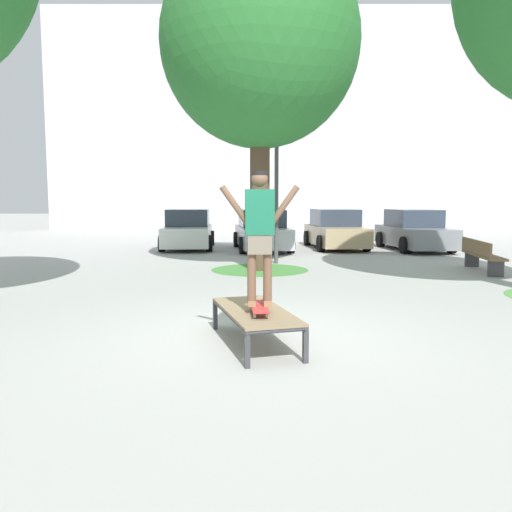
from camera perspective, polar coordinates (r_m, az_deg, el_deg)
ground_plane at (r=7.33m, az=0.49°, el=-8.73°), size 120.00×120.00×0.00m
building_facade at (r=34.43m, az=5.60°, el=14.17°), size 31.83×4.00×13.28m
skate_box at (r=6.83m, az=-0.02°, el=-6.28°), size 1.25×2.03×0.46m
skateboard at (r=6.61m, az=0.47°, el=-5.62°), size 0.24×0.81×0.09m
skater at (r=6.48m, az=0.48°, el=3.03°), size 1.00×0.30×1.69m
tree_mid_back at (r=14.40m, az=0.52°, el=22.28°), size 5.12×5.12×8.58m
grass_patch_mid_back at (r=13.97m, az=0.50°, el=-1.51°), size 2.61×2.61×0.01m
car_white at (r=20.21m, az=-7.36°, el=2.81°), size 2.09×4.29×1.50m
car_silver at (r=19.40m, az=0.74°, el=2.71°), size 2.28×4.37×1.50m
car_tan at (r=20.32m, az=8.76°, el=2.80°), size 2.19×4.33×1.50m
car_grey at (r=20.30m, az=16.99°, el=2.60°), size 2.18×4.33×1.50m
park_bench at (r=14.86m, az=23.53°, el=0.15°), size 0.69×2.43×0.83m
light_post at (r=15.39m, az=2.36°, el=13.47°), size 0.36×0.36×5.83m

